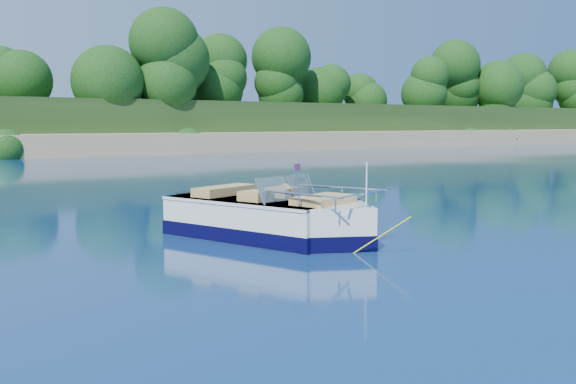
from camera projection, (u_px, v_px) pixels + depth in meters
name	position (u px, v px, depth m)	size (l,w,h in m)	color
ground	(301.00, 258.00, 10.64)	(160.00, 160.00, 0.00)	#091B44
motorboat	(275.00, 221.00, 12.41)	(3.02, 5.06, 1.77)	white
tow_tube	(285.00, 218.00, 14.39)	(1.86, 1.86, 0.39)	yellow
boy	(282.00, 223.00, 14.45)	(0.50, 0.33, 1.38)	tan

